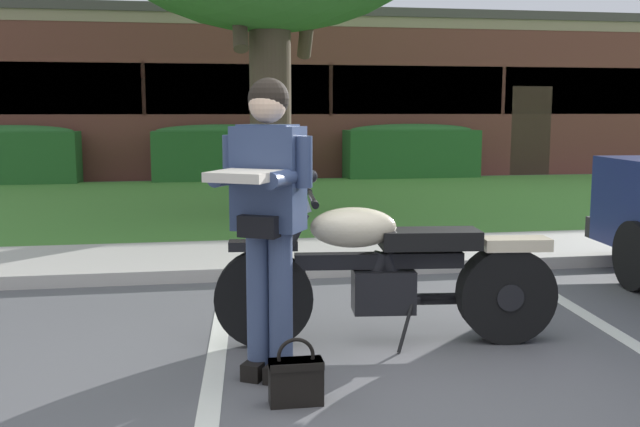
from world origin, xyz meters
name	(u,v)px	position (x,y,z in m)	size (l,w,h in m)	color
ground_plane	(405,401)	(0.00, 0.00, 0.00)	(140.00, 140.00, 0.00)	#565659
curb_strip	(315,270)	(0.00, 2.99, 0.06)	(60.00, 0.20, 0.12)	#B7B2A8
concrete_walk	(302,254)	(0.00, 3.84, 0.04)	(60.00, 1.50, 0.08)	#B7B2A8
grass_lawn	(263,202)	(0.00, 8.36, 0.03)	(60.00, 7.54, 0.06)	#478433
stall_stripe_0	(211,398)	(-1.01, 0.20, 0.00)	(0.12, 4.40, 0.01)	silver
motorcycle	(399,271)	(0.23, 0.95, 0.49)	(2.24, 0.82, 1.26)	black
rider_person	(267,204)	(-0.68, 0.46, 1.01)	(0.60, 0.67, 1.70)	black
handbag	(296,378)	(-0.57, 0.06, 0.14)	(0.28, 0.13, 0.36)	black
hedge_left	(12,154)	(-4.78, 12.21, 0.65)	(2.64, 0.90, 1.24)	#286028
hedge_center_left	(220,152)	(-0.55, 12.21, 0.65)	(2.86, 0.90, 1.24)	#286028
hedge_center_right	(411,150)	(3.68, 12.21, 0.65)	(2.96, 0.90, 1.24)	#286028
brick_building	(301,97)	(1.97, 17.61, 1.92)	(24.52, 9.63, 3.83)	brown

